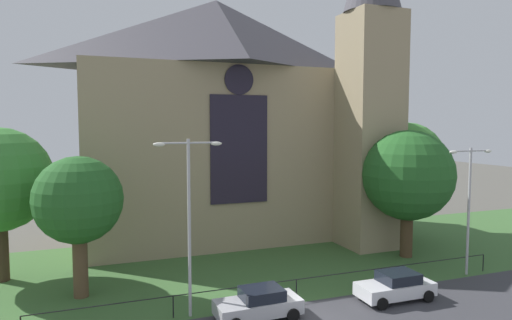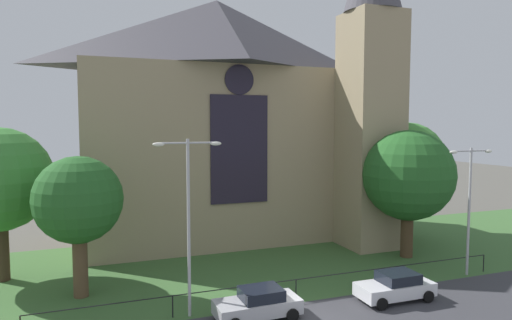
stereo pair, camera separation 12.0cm
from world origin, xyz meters
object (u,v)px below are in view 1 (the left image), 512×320
object	(u,v)px
church_building	(228,116)
streetlamp_far	(469,194)
parked_car_white	(396,286)
tree_right_far	(406,161)
streetlamp_near	(189,206)
tree_left_near	(78,201)
tree_right_near	(408,176)
parked_car_silver	(259,304)

from	to	relation	value
church_building	streetlamp_far	xyz separation A→B (m)	(11.16, -15.39, -5.11)
church_building	parked_car_white	bearing A→B (deg)	-76.03
tree_right_far	streetlamp_near	world-z (taller)	tree_right_far
church_building	parked_car_white	size ratio (longest dim) A/B	6.17
church_building	tree_left_near	bearing A→B (deg)	-137.54
church_building	tree_right_far	bearing A→B (deg)	-22.85
tree_right_near	streetlamp_far	world-z (taller)	tree_right_near
church_building	tree_left_near	distance (m)	16.72
tree_right_far	parked_car_white	size ratio (longest dim) A/B	2.31
streetlamp_far	parked_car_white	bearing A→B (deg)	-165.11
parked_car_silver	tree_left_near	bearing A→B (deg)	-37.25
tree_right_near	parked_car_white	size ratio (longest dim) A/B	2.17
tree_right_far	tree_right_near	world-z (taller)	tree_right_far
streetlamp_near	parked_car_white	world-z (taller)	streetlamp_near
tree_left_near	streetlamp_far	xyz separation A→B (m)	(22.95, -4.60, -0.20)
tree_right_far	parked_car_silver	size ratio (longest dim) A/B	2.30
church_building	tree_left_near	world-z (taller)	church_building
church_building	streetlamp_near	bearing A→B (deg)	-113.40
church_building	streetlamp_near	distance (m)	17.41
parked_car_silver	parked_car_white	bearing A→B (deg)	176.43
tree_left_near	parked_car_silver	bearing A→B (deg)	-36.35
church_building	tree_right_near	distance (m)	15.47
parked_car_white	tree_right_near	bearing A→B (deg)	-132.11
tree_right_far	tree_left_near	size ratio (longest dim) A/B	1.24
streetlamp_far	parked_car_white	xyz separation A→B (m)	(-6.88, -1.83, -4.42)
tree_right_near	streetlamp_far	size ratio (longest dim) A/B	1.13
tree_right_near	parked_car_silver	world-z (taller)	tree_right_near
church_building	tree_right_far	size ratio (longest dim) A/B	2.67
tree_right_far	parked_car_white	world-z (taller)	tree_right_far
tree_right_far	streetlamp_near	distance (m)	22.71
church_building	parked_car_white	xyz separation A→B (m)	(4.28, -17.21, -9.53)
tree_right_far	tree_left_near	distance (m)	26.22
tree_right_near	parked_car_silver	distance (m)	15.79
tree_left_near	parked_car_white	xyz separation A→B (m)	(16.07, -6.43, -4.61)
church_building	parked_car_white	distance (m)	20.14
streetlamp_far	parked_car_white	size ratio (longest dim) A/B	1.92
streetlamp_near	tree_left_near	bearing A→B (deg)	138.15
tree_right_near	streetlamp_near	size ratio (longest dim) A/B	1.04
tree_left_near	parked_car_silver	xyz separation A→B (m)	(8.23, -6.06, -4.61)
tree_left_near	church_building	bearing A→B (deg)	42.46
tree_left_near	tree_right_near	size ratio (longest dim) A/B	0.85
tree_right_near	tree_left_near	bearing A→B (deg)	179.82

